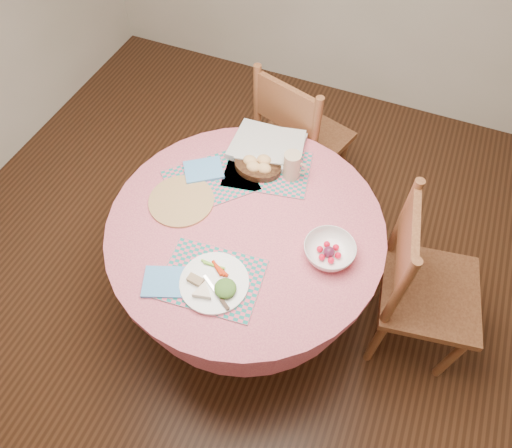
# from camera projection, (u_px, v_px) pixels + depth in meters

# --- Properties ---
(ground) EXTENTS (4.00, 4.00, 0.00)m
(ground) POSITION_uv_depth(u_px,v_px,m) (248.00, 299.00, 2.63)
(ground) COLOR #331C0F
(ground) RESTS_ON ground
(room_envelope) EXTENTS (4.01, 4.01, 2.71)m
(room_envelope) POSITION_uv_depth(u_px,v_px,m) (239.00, 19.00, 1.22)
(room_envelope) COLOR silver
(room_envelope) RESTS_ON ground
(dining_table) EXTENTS (1.24, 1.24, 0.75)m
(dining_table) POSITION_uv_depth(u_px,v_px,m) (246.00, 248.00, 2.17)
(dining_table) COLOR #D0616C
(dining_table) RESTS_ON ground
(chair_right) EXTENTS (0.51, 0.53, 1.01)m
(chair_right) POSITION_uv_depth(u_px,v_px,m) (420.00, 285.00, 2.09)
(chair_right) COLOR brown
(chair_right) RESTS_ON ground
(chair_back) EXTENTS (0.58, 0.56, 1.00)m
(chair_back) POSITION_uv_depth(u_px,v_px,m) (298.00, 138.00, 2.64)
(chair_back) COLOR brown
(chair_back) RESTS_ON ground
(placemat_front) EXTENTS (0.43, 0.34, 0.01)m
(placemat_front) POSITION_uv_depth(u_px,v_px,m) (212.00, 279.00, 1.86)
(placemat_front) COLOR #15776E
(placemat_front) RESTS_ON dining_table
(placemat_left) EXTENTS (0.49, 0.50, 0.01)m
(placemat_left) POSITION_uv_depth(u_px,v_px,m) (210.00, 181.00, 2.16)
(placemat_left) COLOR #15776E
(placemat_left) RESTS_ON dining_table
(placemat_back) EXTENTS (0.45, 0.37, 0.01)m
(placemat_back) POSITION_uv_depth(u_px,v_px,m) (268.00, 169.00, 2.20)
(placemat_back) COLOR #15776E
(placemat_back) RESTS_ON dining_table
(wicker_trivet) EXTENTS (0.30, 0.30, 0.01)m
(wicker_trivet) POSITION_uv_depth(u_px,v_px,m) (181.00, 201.00, 2.08)
(wicker_trivet) COLOR olive
(wicker_trivet) RESTS_ON dining_table
(napkin_near) EXTENTS (0.22, 0.20, 0.01)m
(napkin_near) POSITION_uv_depth(u_px,v_px,m) (166.00, 282.00, 1.84)
(napkin_near) COLOR #5294D5
(napkin_near) RESTS_ON dining_table
(napkin_far) EXTENTS (0.23, 0.22, 0.01)m
(napkin_far) POSITION_uv_depth(u_px,v_px,m) (204.00, 170.00, 2.18)
(napkin_far) COLOR #5294D5
(napkin_far) RESTS_ON placemat_left
(dinner_plate) EXTENTS (0.28, 0.28, 0.05)m
(dinner_plate) POSITION_uv_depth(u_px,v_px,m) (215.00, 283.00, 1.82)
(dinner_plate) COLOR white
(dinner_plate) RESTS_ON placemat_front
(bread_bowl) EXTENTS (0.23, 0.23, 0.08)m
(bread_bowl) POSITION_uv_depth(u_px,v_px,m) (258.00, 165.00, 2.17)
(bread_bowl) COLOR black
(bread_bowl) RESTS_ON placemat_back
(latte_mug) EXTENTS (0.12, 0.08, 0.14)m
(latte_mug) POSITION_uv_depth(u_px,v_px,m) (292.00, 166.00, 2.11)
(latte_mug) COLOR tan
(latte_mug) RESTS_ON placemat_back
(fruit_bowl) EXTENTS (0.26, 0.26, 0.07)m
(fruit_bowl) POSITION_uv_depth(u_px,v_px,m) (329.00, 251.00, 1.90)
(fruit_bowl) COLOR white
(fruit_bowl) RESTS_ON dining_table
(newspaper_stack) EXTENTS (0.38, 0.31, 0.04)m
(newspaper_stack) POSITION_uv_depth(u_px,v_px,m) (268.00, 146.00, 2.25)
(newspaper_stack) COLOR silver
(newspaper_stack) RESTS_ON dining_table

